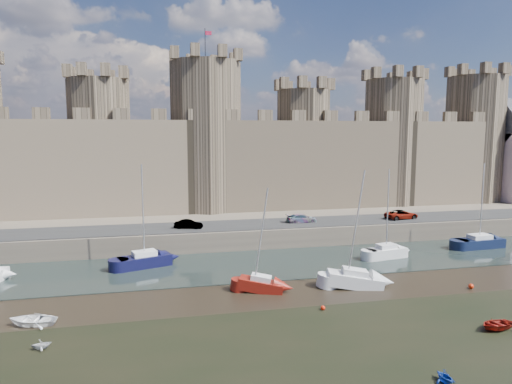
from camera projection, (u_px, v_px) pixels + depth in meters
water_channel at (213, 267)px, 49.81m from camera, size 160.00×12.00×0.08m
quay at (190, 206)px, 84.53m from camera, size 160.00×60.00×2.50m
road at (204, 227)px, 59.17m from camera, size 160.00×7.00×0.10m
castle at (190, 152)px, 71.43m from camera, size 108.50×11.00×29.00m
car_1 at (188, 224)px, 57.82m from camera, size 3.76×2.14×1.17m
car_2 at (302, 218)px, 61.87m from camera, size 4.17×1.77×1.20m
car_3 at (401, 215)px, 64.32m from camera, size 5.05×2.88×1.33m
sailboat_1 at (145, 260)px, 49.79m from camera, size 6.01×3.87×11.23m
sailboat_2 at (386, 251)px, 53.38m from camera, size 5.09×2.67×10.44m
sailboat_3 at (479, 242)px, 58.16m from camera, size 6.27×2.78×10.74m
sailboat_4 at (261, 284)px, 42.24m from camera, size 4.46×2.95×9.71m
sailboat_5 at (355, 279)px, 43.39m from camera, size 5.54×3.20×11.24m
dinghy_3 at (41, 345)px, 30.93m from camera, size 1.37×1.21×0.68m
dinghy_4 at (496, 325)px, 34.10m from camera, size 3.60×2.99×0.64m
dinghy_5 at (445, 376)px, 26.82m from camera, size 1.30×1.49×0.75m
dinghy_6 at (33, 320)px, 34.89m from camera, size 3.82×2.98×0.72m
buoy_1 at (323, 308)px, 37.84m from camera, size 0.38×0.38×0.38m
buoy_3 at (471, 286)px, 42.99m from camera, size 0.50×0.50×0.50m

